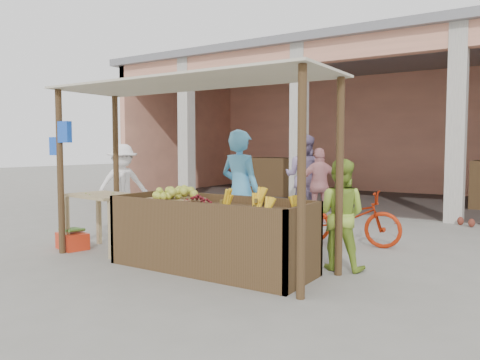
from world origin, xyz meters
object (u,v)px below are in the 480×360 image
Objects in this scene: side_table at (104,204)px; vendor_blue at (240,188)px; red_crate at (72,241)px; motorcycle at (347,216)px; fruit_stall at (211,238)px; vendor_green at (339,211)px.

side_table is 0.60× the size of vendor_blue.
motorcycle is at bearing 50.93° from red_crate.
vendor_blue is (-0.19, 0.98, 0.55)m from fruit_stall.
vendor_blue reaches higher than side_table.
vendor_green is (3.81, 1.07, 0.61)m from red_crate.
side_table is 3.72m from motorcycle.
side_table is 0.66× the size of motorcycle.
red_crate is at bearing 118.45° from motorcycle.
fruit_stall reaches higher than red_crate.
side_table is 0.79m from red_crate.
vendor_green is at bearing 29.88° from red_crate.
side_table is at bearing -179.60° from fruit_stall.
motorcycle is (-0.42, 1.46, -0.28)m from vendor_green.
motorcycle reaches higher than red_crate.
fruit_stall is 1.78× the size of vendor_green.
vendor_green reaches higher than side_table.
vendor_green is (1.55, -0.11, -0.22)m from vendor_blue.
vendor_green is at bearing 23.41° from side_table.
fruit_stall is at bearing 8.78° from side_table.
side_table reaches higher than red_crate.
motorcycle reaches higher than side_table.
red_crate is 0.27× the size of motorcycle.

